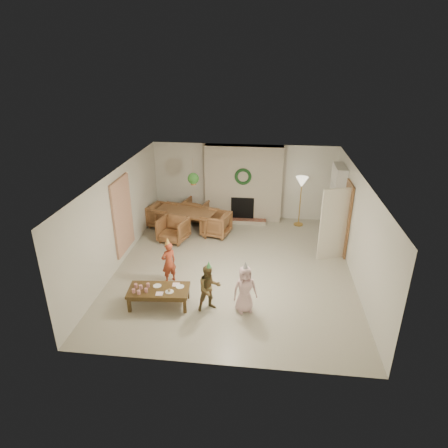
# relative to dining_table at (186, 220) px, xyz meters

# --- Properties ---
(floor) EXTENTS (7.00, 7.00, 0.00)m
(floor) POSITION_rel_dining_table_xyz_m (1.72, -2.18, -0.33)
(floor) COLOR #B7B29E
(floor) RESTS_ON ground
(ceiling) EXTENTS (7.00, 7.00, 0.00)m
(ceiling) POSITION_rel_dining_table_xyz_m (1.72, -2.18, 2.17)
(ceiling) COLOR white
(ceiling) RESTS_ON wall_back
(wall_back) EXTENTS (7.00, 0.00, 7.00)m
(wall_back) POSITION_rel_dining_table_xyz_m (1.72, 1.32, 0.92)
(wall_back) COLOR silver
(wall_back) RESTS_ON floor
(wall_front) EXTENTS (7.00, 0.00, 7.00)m
(wall_front) POSITION_rel_dining_table_xyz_m (1.72, -5.68, 0.92)
(wall_front) COLOR silver
(wall_front) RESTS_ON floor
(wall_left) EXTENTS (0.00, 7.00, 7.00)m
(wall_left) POSITION_rel_dining_table_xyz_m (-1.28, -2.18, 0.92)
(wall_left) COLOR silver
(wall_left) RESTS_ON floor
(wall_right) EXTENTS (0.00, 7.00, 7.00)m
(wall_right) POSITION_rel_dining_table_xyz_m (4.72, -2.18, 0.92)
(wall_right) COLOR silver
(wall_right) RESTS_ON floor
(fireplace_mass) EXTENTS (2.50, 0.40, 2.50)m
(fireplace_mass) POSITION_rel_dining_table_xyz_m (1.72, 1.12, 0.92)
(fireplace_mass) COLOR maroon
(fireplace_mass) RESTS_ON floor
(fireplace_hearth) EXTENTS (1.60, 0.30, 0.12)m
(fireplace_hearth) POSITION_rel_dining_table_xyz_m (1.72, 0.77, -0.27)
(fireplace_hearth) COLOR maroon
(fireplace_hearth) RESTS_ON floor
(fireplace_firebox) EXTENTS (0.75, 0.12, 0.75)m
(fireplace_firebox) POSITION_rel_dining_table_xyz_m (1.72, 0.94, 0.12)
(fireplace_firebox) COLOR black
(fireplace_firebox) RESTS_ON floor
(fireplace_wreath) EXTENTS (0.54, 0.10, 0.54)m
(fireplace_wreath) POSITION_rel_dining_table_xyz_m (1.72, 0.89, 1.22)
(fireplace_wreath) COLOR #173E1D
(fireplace_wreath) RESTS_ON fireplace_mass
(floor_lamp_base) EXTENTS (0.30, 0.30, 0.03)m
(floor_lamp_base) POSITION_rel_dining_table_xyz_m (3.58, 0.82, -0.31)
(floor_lamp_base) COLOR gold
(floor_lamp_base) RESTS_ON floor
(floor_lamp_post) EXTENTS (0.03, 0.03, 1.46)m
(floor_lamp_post) POSITION_rel_dining_table_xyz_m (3.58, 0.82, 0.43)
(floor_lamp_post) COLOR gold
(floor_lamp_post) RESTS_ON floor
(floor_lamp_shade) EXTENTS (0.39, 0.39, 0.32)m
(floor_lamp_shade) POSITION_rel_dining_table_xyz_m (3.58, 0.82, 1.13)
(floor_lamp_shade) COLOR beige
(floor_lamp_shade) RESTS_ON floor_lamp_post
(bookshelf_carcass) EXTENTS (0.30, 1.00, 2.20)m
(bookshelf_carcass) POSITION_rel_dining_table_xyz_m (4.56, 0.12, 0.77)
(bookshelf_carcass) COLOR white
(bookshelf_carcass) RESTS_ON floor
(bookshelf_shelf_a) EXTENTS (0.30, 0.92, 0.03)m
(bookshelf_shelf_a) POSITION_rel_dining_table_xyz_m (4.54, 0.12, 0.12)
(bookshelf_shelf_a) COLOR white
(bookshelf_shelf_a) RESTS_ON bookshelf_carcass
(bookshelf_shelf_b) EXTENTS (0.30, 0.92, 0.03)m
(bookshelf_shelf_b) POSITION_rel_dining_table_xyz_m (4.54, 0.12, 0.52)
(bookshelf_shelf_b) COLOR white
(bookshelf_shelf_b) RESTS_ON bookshelf_carcass
(bookshelf_shelf_c) EXTENTS (0.30, 0.92, 0.03)m
(bookshelf_shelf_c) POSITION_rel_dining_table_xyz_m (4.54, 0.12, 0.92)
(bookshelf_shelf_c) COLOR white
(bookshelf_shelf_c) RESTS_ON bookshelf_carcass
(bookshelf_shelf_d) EXTENTS (0.30, 0.92, 0.03)m
(bookshelf_shelf_d) POSITION_rel_dining_table_xyz_m (4.54, 0.12, 1.32)
(bookshelf_shelf_d) COLOR white
(bookshelf_shelf_d) RESTS_ON bookshelf_carcass
(books_row_lower) EXTENTS (0.20, 0.40, 0.24)m
(books_row_lower) POSITION_rel_dining_table_xyz_m (4.52, -0.03, 0.26)
(books_row_lower) COLOR maroon
(books_row_lower) RESTS_ON bookshelf_shelf_a
(books_row_mid) EXTENTS (0.20, 0.44, 0.24)m
(books_row_mid) POSITION_rel_dining_table_xyz_m (4.52, 0.17, 0.66)
(books_row_mid) COLOR #275E8F
(books_row_mid) RESTS_ON bookshelf_shelf_b
(books_row_upper) EXTENTS (0.20, 0.36, 0.22)m
(books_row_upper) POSITION_rel_dining_table_xyz_m (4.52, 0.02, 1.05)
(books_row_upper) COLOR #A77723
(books_row_upper) RESTS_ON bookshelf_shelf_c
(door_frame) EXTENTS (0.05, 0.86, 2.04)m
(door_frame) POSITION_rel_dining_table_xyz_m (4.68, -0.98, 0.69)
(door_frame) COLOR brown
(door_frame) RESTS_ON floor
(door_leaf) EXTENTS (0.77, 0.32, 2.00)m
(door_leaf) POSITION_rel_dining_table_xyz_m (4.30, -1.36, 0.67)
(door_leaf) COLOR beige
(door_leaf) RESTS_ON floor
(curtain_panel) EXTENTS (0.06, 1.20, 2.00)m
(curtain_panel) POSITION_rel_dining_table_xyz_m (-1.24, -1.98, 0.92)
(curtain_panel) COLOR beige
(curtain_panel) RESTS_ON wall_left
(dining_table) EXTENTS (2.08, 1.48, 0.66)m
(dining_table) POSITION_rel_dining_table_xyz_m (0.00, 0.00, 0.00)
(dining_table) COLOR brown
(dining_table) RESTS_ON floor
(dining_chair_near) EXTENTS (0.95, 0.97, 0.73)m
(dining_chair_near) POSITION_rel_dining_table_xyz_m (-0.20, -0.80, 0.03)
(dining_chair_near) COLOR brown
(dining_chair_near) RESTS_ON floor
(dining_chair_far) EXTENTS (0.95, 0.97, 0.73)m
(dining_chair_far) POSITION_rel_dining_table_xyz_m (0.20, 0.80, 0.03)
(dining_chair_far) COLOR brown
(dining_chair_far) RESTS_ON floor
(dining_chair_left) EXTENTS (0.97, 0.95, 0.73)m
(dining_chair_left) POSITION_rel_dining_table_xyz_m (-0.80, 0.20, 0.03)
(dining_chair_left) COLOR brown
(dining_chair_left) RESTS_ON floor
(dining_chair_right) EXTENTS (0.97, 0.95, 0.73)m
(dining_chair_right) POSITION_rel_dining_table_xyz_m (1.00, -0.26, 0.03)
(dining_chair_right) COLOR brown
(dining_chair_right) RESTS_ON floor
(hanging_plant_cord) EXTENTS (0.01, 0.01, 0.70)m
(hanging_plant_cord) POSITION_rel_dining_table_xyz_m (0.42, -0.68, 1.82)
(hanging_plant_cord) COLOR tan
(hanging_plant_cord) RESTS_ON ceiling
(hanging_plant_pot) EXTENTS (0.16, 0.16, 0.12)m
(hanging_plant_pot) POSITION_rel_dining_table_xyz_m (0.42, -0.68, 1.47)
(hanging_plant_pot) COLOR brown
(hanging_plant_pot) RESTS_ON hanging_plant_cord
(hanging_plant_foliage) EXTENTS (0.32, 0.32, 0.32)m
(hanging_plant_foliage) POSITION_rel_dining_table_xyz_m (0.42, -0.68, 1.59)
(hanging_plant_foliage) COLOR #1E4C19
(hanging_plant_foliage) RESTS_ON hanging_plant_pot
(coffee_table_top) EXTENTS (1.38, 0.78, 0.06)m
(coffee_table_top) POSITION_rel_dining_table_xyz_m (0.24, -4.01, 0.05)
(coffee_table_top) COLOR #4D3819
(coffee_table_top) RESTS_ON floor
(coffee_table_apron) EXTENTS (1.27, 0.67, 0.08)m
(coffee_table_apron) POSITION_rel_dining_table_xyz_m (0.24, -4.01, -0.02)
(coffee_table_apron) COLOR #4D3819
(coffee_table_apron) RESTS_ON floor
(coffee_leg_fl) EXTENTS (0.08, 0.08, 0.35)m
(coffee_leg_fl) POSITION_rel_dining_table_xyz_m (-0.34, -4.34, -0.16)
(coffee_leg_fl) COLOR #4D3819
(coffee_leg_fl) RESTS_ON floor
(coffee_leg_fr) EXTENTS (0.08, 0.08, 0.35)m
(coffee_leg_fr) POSITION_rel_dining_table_xyz_m (0.86, -4.23, -0.16)
(coffee_leg_fr) COLOR #4D3819
(coffee_leg_fr) RESTS_ON floor
(coffee_leg_bl) EXTENTS (0.08, 0.08, 0.35)m
(coffee_leg_bl) POSITION_rel_dining_table_xyz_m (-0.38, -3.80, -0.16)
(coffee_leg_bl) COLOR #4D3819
(coffee_leg_bl) RESTS_ON floor
(coffee_leg_br) EXTENTS (0.08, 0.08, 0.35)m
(coffee_leg_br) POSITION_rel_dining_table_xyz_m (0.81, -3.69, -0.16)
(coffee_leg_br) COLOR #4D3819
(coffee_leg_br) RESTS_ON floor
(cup_a) EXTENTS (0.08, 0.08, 0.09)m
(cup_a) POSITION_rel_dining_table_xyz_m (-0.25, -4.21, 0.12)
(cup_a) COLOR silver
(cup_a) RESTS_ON coffee_table_top
(cup_b) EXTENTS (0.08, 0.08, 0.09)m
(cup_b) POSITION_rel_dining_table_xyz_m (-0.27, -4.01, 0.12)
(cup_b) COLOR silver
(cup_b) RESTS_ON coffee_table_top
(cup_c) EXTENTS (0.08, 0.08, 0.09)m
(cup_c) POSITION_rel_dining_table_xyz_m (-0.13, -4.25, 0.12)
(cup_c) COLOR silver
(cup_c) RESTS_ON coffee_table_top
(cup_d) EXTENTS (0.08, 0.08, 0.09)m
(cup_d) POSITION_rel_dining_table_xyz_m (-0.15, -4.05, 0.12)
(cup_d) COLOR silver
(cup_d) RESTS_ON coffee_table_top
(cup_e) EXTENTS (0.08, 0.08, 0.09)m
(cup_e) POSITION_rel_dining_table_xyz_m (0.01, -4.16, 0.12)
(cup_e) COLOR silver
(cup_e) RESTS_ON coffee_table_top
(cup_f) EXTENTS (0.08, 0.08, 0.09)m
(cup_f) POSITION_rel_dining_table_xyz_m (-0.01, -3.96, 0.12)
(cup_f) COLOR silver
(cup_f) RESTS_ON coffee_table_top
(plate_a) EXTENTS (0.20, 0.20, 0.01)m
(plate_a) POSITION_rel_dining_table_xyz_m (0.18, -3.90, 0.08)
(plate_a) COLOR white
(plate_a) RESTS_ON coffee_table_top
(plate_b) EXTENTS (0.20, 0.20, 0.01)m
(plate_b) POSITION_rel_dining_table_xyz_m (0.50, -4.09, 0.08)
(plate_b) COLOR white
(plate_b) RESTS_ON coffee_table_top
(plate_c) EXTENTS (0.20, 0.20, 0.01)m
(plate_c) POSITION_rel_dining_table_xyz_m (0.69, -3.87, 0.08)
(plate_c) COLOR white
(plate_c) RESTS_ON coffee_table_top
(food_scoop) EXTENTS (0.08, 0.08, 0.07)m
(food_scoop) POSITION_rel_dining_table_xyz_m (0.50, -4.09, 0.12)
(food_scoop) COLOR tan
(food_scoop) RESTS_ON plate_b
(napkin_left) EXTENTS (0.17, 0.17, 0.01)m
(napkin_left) POSITION_rel_dining_table_xyz_m (0.31, -4.19, 0.08)
(napkin_left) COLOR #FFBBD0
(napkin_left) RESTS_ON coffee_table_top
(napkin_right) EXTENTS (0.17, 0.17, 0.01)m
(napkin_right) POSITION_rel_dining_table_xyz_m (0.58, -3.80, 0.08)
(napkin_right) COLOR #FFBBD0
(napkin_right) RESTS_ON coffee_table_top
(child_red) EXTENTS (0.45, 0.45, 1.05)m
(child_red) POSITION_rel_dining_table_xyz_m (0.23, -3.04, 0.20)
(child_red) COLOR #A33C23
(child_red) RESTS_ON floor
(party_hat_red) EXTENTS (0.19, 0.19, 0.20)m
(party_hat_red) POSITION_rel_dining_table_xyz_m (0.23, -3.04, 0.77)
(party_hat_red) COLOR #CBCF45
(party_hat_red) RESTS_ON child_red
(child_plaid) EXTENTS (0.65, 0.59, 1.07)m
(child_plaid) POSITION_rel_dining_table_xyz_m (1.37, -4.04, 0.20)
(child_plaid) COLOR brown
(child_plaid) RESTS_ON floor
(party_hat_plaid) EXTENTS (0.14, 0.14, 0.17)m
(party_hat_plaid) POSITION_rel_dining_table_xyz_m (1.37, -4.04, 0.78)
(party_hat_plaid) COLOR #51BD5E
(party_hat_plaid) RESTS_ON child_plaid
(child_pink) EXTENTS (0.61, 0.51, 1.08)m
(child_pink) POSITION_rel_dining_table_xyz_m (2.13, -4.01, 0.21)
(child_pink) COLOR beige
(child_pink) RESTS_ON floor
(party_hat_pink) EXTENTS (0.16, 0.16, 0.19)m
(party_hat_pink) POSITION_rel_dining_table_xyz_m (2.13, -4.01, 0.79)
(party_hat_pink) COLOR #B3B3BA
(party_hat_pink) RESTS_ON child_pink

